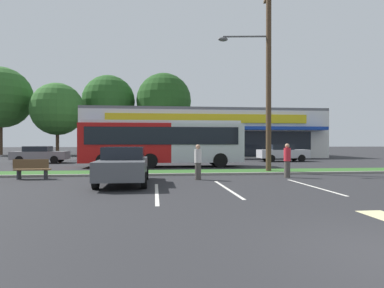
# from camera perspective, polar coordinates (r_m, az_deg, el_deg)

# --- Properties ---
(grass_median) EXTENTS (56.00, 2.20, 0.12)m
(grass_median) POSITION_cam_1_polar(r_m,az_deg,el_deg) (19.04, 5.26, -4.78)
(grass_median) COLOR #2D5B23
(grass_median) RESTS_ON ground_plane
(curb_lip) EXTENTS (56.00, 0.24, 0.12)m
(curb_lip) POSITION_cam_1_polar(r_m,az_deg,el_deg) (17.85, 6.06, -5.12)
(curb_lip) COLOR gray
(curb_lip) RESTS_ON ground_plane
(parking_stripe_0) EXTENTS (0.12, 4.80, 0.01)m
(parking_stripe_0) POSITION_cam_1_polar(r_m,az_deg,el_deg) (11.61, -6.07, -8.34)
(parking_stripe_0) COLOR silver
(parking_stripe_0) RESTS_ON ground_plane
(parking_stripe_1) EXTENTS (0.12, 4.80, 0.01)m
(parking_stripe_1) POSITION_cam_1_polar(r_m,az_deg,el_deg) (12.61, 6.08, -7.65)
(parking_stripe_1) COLOR silver
(parking_stripe_1) RESTS_ON ground_plane
(parking_stripe_2) EXTENTS (0.12, 4.80, 0.01)m
(parking_stripe_2) POSITION_cam_1_polar(r_m,az_deg,el_deg) (14.01, 20.03, -6.86)
(parking_stripe_2) COLOR silver
(parking_stripe_2) RESTS_ON ground_plane
(storefront_building) EXTENTS (26.87, 14.38, 5.51)m
(storefront_building) POSITION_cam_1_polar(r_m,az_deg,el_deg) (41.49, 1.47, 1.70)
(storefront_building) COLOR silver
(storefront_building) RESTS_ON ground_plane
(tree_far_left) EXTENTS (8.39, 8.39, 12.13)m
(tree_far_left) POSITION_cam_1_polar(r_m,az_deg,el_deg) (53.18, -29.99, 6.94)
(tree_far_left) COLOR #473323
(tree_far_left) RESTS_ON ground_plane
(tree_left) EXTENTS (7.07, 7.07, 9.77)m
(tree_left) POSITION_cam_1_polar(r_m,az_deg,el_deg) (48.70, -22.11, 5.57)
(tree_left) COLOR #473323
(tree_left) RESTS_ON ground_plane
(tree_mid_left) EXTENTS (7.82, 7.82, 11.80)m
(tree_mid_left) POSITION_cam_1_polar(r_m,az_deg,el_deg) (51.78, -14.13, 7.10)
(tree_mid_left) COLOR #473323
(tree_mid_left) RESTS_ON ground_plane
(tree_mid) EXTENTS (8.13, 8.13, 12.01)m
(tree_mid) POSITION_cam_1_polar(r_m,az_deg,el_deg) (49.96, -4.85, 7.41)
(tree_mid) COLOR #473323
(tree_mid) RESTS_ON ground_plane
(utility_pole) EXTENTS (3.09, 2.40, 10.81)m
(utility_pole) POSITION_cam_1_polar(r_m,az_deg,el_deg) (19.79, 12.63, 11.98)
(utility_pole) COLOR #4C3826
(utility_pole) RESTS_ON ground_plane
(city_bus) EXTENTS (11.31, 2.73, 3.25)m
(city_bus) POSITION_cam_1_polar(r_m,az_deg,el_deg) (23.67, -5.04, 0.34)
(city_bus) COLOR #B71414
(city_bus) RESTS_ON ground_plane
(bus_stop_bench) EXTENTS (1.60, 0.45, 0.95)m
(bus_stop_bench) POSITION_cam_1_polar(r_m,az_deg,el_deg) (17.45, -25.79, -3.81)
(bus_stop_bench) COLOR brown
(bus_stop_bench) RESTS_ON ground_plane
(car_2) EXTENTS (4.49, 1.88, 1.53)m
(car_2) POSITION_cam_1_polar(r_m,az_deg,el_deg) (31.34, 15.28, -1.45)
(car_2) COLOR #B7B7BC
(car_2) RESTS_ON ground_plane
(car_3) EXTENTS (2.00, 4.71, 1.54)m
(car_3) POSITION_cam_1_polar(r_m,az_deg,el_deg) (14.25, -11.65, -3.55)
(car_3) COLOR #515459
(car_3) RESTS_ON ground_plane
(car_4) EXTENTS (4.37, 1.98, 1.41)m
(car_4) POSITION_cam_1_polar(r_m,az_deg,el_deg) (30.56, -24.63, -1.61)
(car_4) COLOR slate
(car_4) RESTS_ON ground_plane
(pedestrian_near_bench) EXTENTS (0.34, 0.34, 1.69)m
(pedestrian_near_bench) POSITION_cam_1_polar(r_m,az_deg,el_deg) (17.10, 16.03, -2.73)
(pedestrian_near_bench) COLOR #47423D
(pedestrian_near_bench) RESTS_ON ground_plane
(pedestrian_by_pole) EXTENTS (0.33, 0.33, 1.64)m
(pedestrian_by_pole) POSITION_cam_1_polar(r_m,az_deg,el_deg) (15.44, 1.04, -3.12)
(pedestrian_by_pole) COLOR #47423D
(pedestrian_by_pole) RESTS_ON ground_plane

